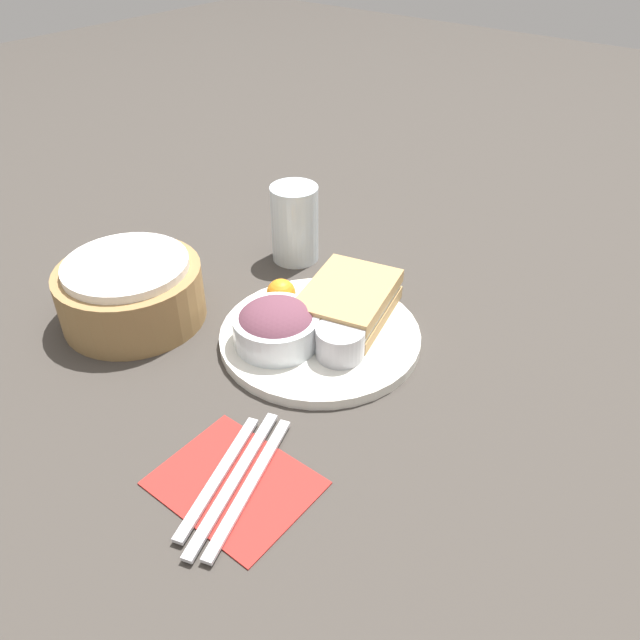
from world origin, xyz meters
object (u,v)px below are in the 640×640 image
at_px(fork, 250,485).
at_px(sandwich, 348,301).
at_px(drink_glass, 295,224).
at_px(knife, 235,480).
at_px(plate, 320,336).
at_px(spoon, 219,475).
at_px(bread_basket, 131,291).
at_px(salad_bowl, 276,326).
at_px(dressing_cup, 340,342).

bearing_deg(fork, sandwich, 179.00).
distance_m(drink_glass, knife, 0.47).
bearing_deg(drink_glass, plate, -131.44).
xyz_separation_m(plate, fork, (-0.24, -0.10, -0.00)).
xyz_separation_m(drink_glass, fork, (-0.39, -0.27, -0.06)).
xyz_separation_m(sandwich, drink_glass, (0.10, 0.18, 0.02)).
height_order(plate, spoon, plate).
relative_size(sandwich, knife, 0.85).
distance_m(bread_basket, spoon, 0.34).
distance_m(plate, knife, 0.26).
relative_size(bread_basket, fork, 1.05).
bearing_deg(salad_bowl, plate, -31.63).
xyz_separation_m(salad_bowl, drink_glass, (0.20, 0.14, 0.02)).
bearing_deg(dressing_cup, bread_basket, 108.71).
relative_size(drink_glass, knife, 0.62).
bearing_deg(bread_basket, sandwich, -54.75).
bearing_deg(fork, knife, -90.00).
relative_size(salad_bowl, fork, 0.60).
height_order(drink_glass, spoon, drink_glass).
xyz_separation_m(dressing_cup, drink_glass, (0.17, 0.22, 0.03)).
bearing_deg(bread_basket, fork, -109.57).
bearing_deg(dressing_cup, knife, -172.11).
relative_size(dressing_cup, knife, 0.32).
bearing_deg(drink_glass, dressing_cup, -128.02).
bearing_deg(salad_bowl, knife, -149.92).
bearing_deg(sandwich, dressing_cup, -150.44).
distance_m(salad_bowl, dressing_cup, 0.09).
relative_size(dressing_cup, drink_glass, 0.51).
xyz_separation_m(dressing_cup, knife, (-0.23, -0.03, -0.03)).
height_order(plate, fork, plate).
bearing_deg(fork, plate, -176.05).
height_order(plate, salad_bowl, salad_bowl).
relative_size(dressing_cup, fork, 0.33).
height_order(dressing_cup, drink_glass, drink_glass).
bearing_deg(salad_bowl, drink_glass, 34.37).
bearing_deg(dressing_cup, fork, -167.59).
bearing_deg(salad_bowl, spoon, -154.45).
bearing_deg(sandwich, bread_basket, 125.25).
bearing_deg(dressing_cup, spoon, -176.50).
distance_m(sandwich, fork, 0.31).
bearing_deg(knife, salad_bowl, -168.13).
distance_m(fork, knife, 0.02).
bearing_deg(dressing_cup, plate, 66.24).
bearing_deg(salad_bowl, dressing_cup, -70.10).
height_order(salad_bowl, fork, salad_bowl).
bearing_deg(sandwich, drink_glass, 61.61).
height_order(drink_glass, fork, drink_glass).
bearing_deg(plate, spoon, -165.74).
height_order(salad_bowl, knife, salad_bowl).
height_order(knife, spoon, same).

